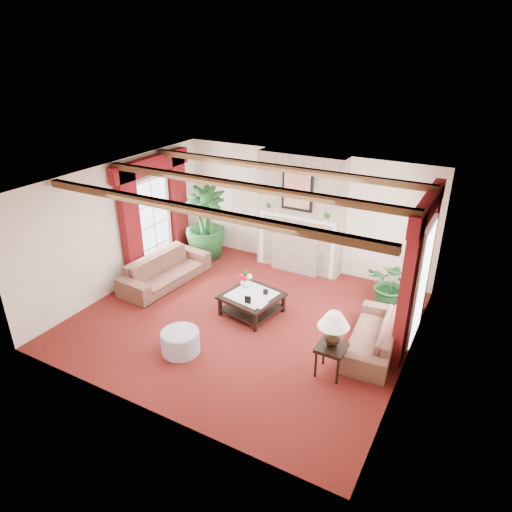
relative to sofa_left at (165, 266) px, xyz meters
The scene contains 23 objects.
floor 2.33m from the sofa_left, 11.08° to the right, with size 6.00×6.00×0.00m, color #4B100D.
ceiling 3.23m from the sofa_left, 11.08° to the right, with size 6.00×6.00×0.00m, color white.
back_wall 3.35m from the sofa_left, 45.76° to the left, with size 6.00×0.02×2.70m, color beige.
left_wall 1.27m from the sofa_left, 149.62° to the right, with size 0.02×5.50×2.70m, color beige.
right_wall 5.35m from the sofa_left, ahead, with size 0.02×5.50×2.70m, color beige.
ceiling_beams 3.19m from the sofa_left, 11.08° to the right, with size 6.00×3.00×0.12m, color #3D2713, non-canonical shape.
fireplace 3.83m from the sofa_left, 43.17° to the left, with size 2.00×0.52×2.70m, color tan, non-canonical shape.
french_door_left 1.94m from the sofa_left, 142.18° to the left, with size 0.10×1.10×2.16m, color white, non-canonical shape.
french_door_right 5.52m from the sofa_left, ahead, with size 0.10×1.10×2.16m, color white, non-canonical shape.
curtains_left 2.28m from the sofa_left, 137.51° to the left, with size 0.20×2.40×2.55m, color #520A0F, non-canonical shape.
curtains_right 5.56m from the sofa_left, ahead, with size 0.20×2.40×2.55m, color #520A0F, non-canonical shape.
sofa_left is the anchor object (origin of this frame).
sofa_right 4.67m from the sofa_left, ahead, with size 0.71×1.93×0.74m, color #3F111F.
potted_palm 1.57m from the sofa_left, 89.83° to the left, with size 1.50×2.01×1.00m, color black.
small_plant 4.78m from the sofa_left, 16.35° to the left, with size 1.08×1.16×0.78m, color black.
coffee_table 2.29m from the sofa_left, ahead, with size 1.01×1.01×0.41m, color black, non-canonical shape.
side_table 4.41m from the sofa_left, 15.39° to the right, with size 0.45×0.45×0.53m, color black, non-canonical shape.
ottoman 2.59m from the sofa_left, 45.64° to the right, with size 0.66×0.66×0.39m, color #9594A8.
table_lamp 4.43m from the sofa_left, 15.39° to the right, with size 0.49×0.49×0.62m, color black, non-canonical shape.
flower_vase 2.00m from the sofa_left, ahead, with size 0.24×0.24×0.19m, color silver.
book 2.53m from the sofa_left, ahead, with size 0.21×0.04×0.29m, color black.
photo_frame_a 2.43m from the sofa_left, 12.29° to the right, with size 0.12×0.02×0.16m, color black, non-canonical shape.
photo_frame_b 2.51m from the sofa_left, ahead, with size 0.10×0.02×0.12m, color black, non-canonical shape.
Camera 1 is at (3.77, -6.43, 4.81)m, focal length 32.00 mm.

